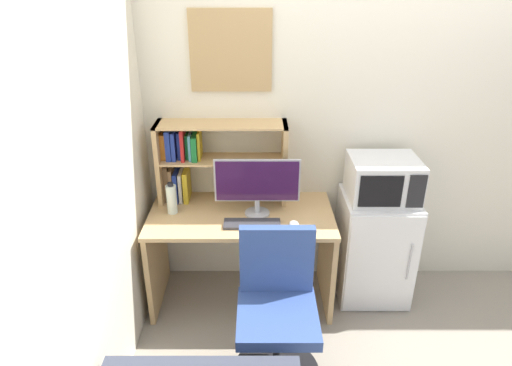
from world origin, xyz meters
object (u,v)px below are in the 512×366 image
object	(u,v)px
water_bottle	(172,199)
microwave	(384,179)
computer_mouse	(295,224)
desk_chair	(277,317)
monitor	(258,183)
keyboard	(253,224)
wall_corkboard	(231,51)
hutch_bookshelf	(201,158)
mini_fridge	(375,247)

from	to	relation	value
water_bottle	microwave	xyz separation A→B (m)	(1.47, 0.06, 0.12)
computer_mouse	desk_chair	bearing A→B (deg)	-104.55
monitor	desk_chair	distance (m)	0.88
monitor	water_bottle	size ratio (longest dim) A/B	2.53
desk_chair	microwave	bearing A→B (deg)	44.66
keyboard	water_bottle	xyz separation A→B (m)	(-0.56, 0.18, 0.10)
monitor	wall_corkboard	distance (m)	0.90
hutch_bookshelf	computer_mouse	xyz separation A→B (m)	(0.65, -0.40, -0.31)
hutch_bookshelf	keyboard	bearing A→B (deg)	-46.33
hutch_bookshelf	wall_corkboard	xyz separation A→B (m)	(0.23, 0.10, 0.73)
monitor	water_bottle	bearing A→B (deg)	177.94
computer_mouse	wall_corkboard	bearing A→B (deg)	129.93
hutch_bookshelf	microwave	world-z (taller)	hutch_bookshelf
hutch_bookshelf	mini_fridge	xyz separation A→B (m)	(1.28, -0.15, -0.65)
water_bottle	desk_chair	distance (m)	1.08
microwave	wall_corkboard	size ratio (longest dim) A/B	0.85
water_bottle	wall_corkboard	bearing A→B (deg)	36.78
monitor	microwave	xyz separation A→B (m)	(0.87, 0.09, -0.01)
desk_chair	mini_fridge	bearing A→B (deg)	44.55
computer_mouse	monitor	bearing A→B (deg)	145.14
keyboard	microwave	world-z (taller)	microwave
monitor	mini_fridge	xyz separation A→B (m)	(0.87, 0.08, -0.56)
keyboard	microwave	bearing A→B (deg)	14.80
microwave	wall_corkboard	distance (m)	1.36
monitor	microwave	bearing A→B (deg)	5.63
computer_mouse	microwave	world-z (taller)	microwave
mini_fridge	desk_chair	distance (m)	1.06
keyboard	water_bottle	distance (m)	0.59
water_bottle	desk_chair	size ratio (longest dim) A/B	0.24
hutch_bookshelf	desk_chair	distance (m)	1.23
wall_corkboard	hutch_bookshelf	bearing A→B (deg)	-156.15
keyboard	computer_mouse	distance (m)	0.28
microwave	desk_chair	size ratio (longest dim) A/B	0.50
hutch_bookshelf	monitor	size ratio (longest dim) A/B	1.58
water_bottle	microwave	distance (m)	1.47
microwave	monitor	bearing A→B (deg)	-174.37
wall_corkboard	desk_chair	bearing A→B (deg)	-73.65
computer_mouse	hutch_bookshelf	bearing A→B (deg)	148.14
computer_mouse	desk_chair	world-z (taller)	desk_chair
monitor	wall_corkboard	bearing A→B (deg)	117.98
keyboard	computer_mouse	world-z (taller)	computer_mouse
water_bottle	desk_chair	xyz separation A→B (m)	(0.71, -0.69, -0.44)
hutch_bookshelf	mini_fridge	distance (m)	1.44
hutch_bookshelf	computer_mouse	distance (m)	0.82
microwave	wall_corkboard	world-z (taller)	wall_corkboard
keyboard	microwave	distance (m)	0.97
mini_fridge	water_bottle	bearing A→B (deg)	-177.58
mini_fridge	wall_corkboard	size ratio (longest dim) A/B	1.49
desk_chair	keyboard	bearing A→B (deg)	106.42
microwave	keyboard	bearing A→B (deg)	-165.20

